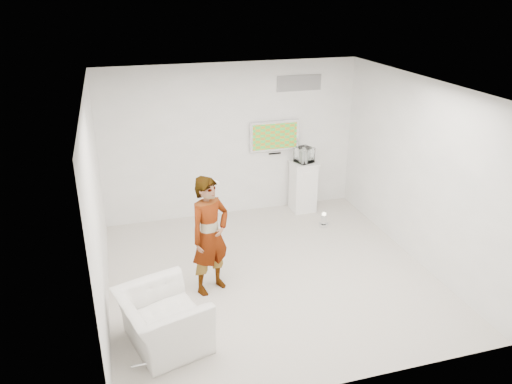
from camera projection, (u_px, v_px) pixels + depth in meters
room at (271, 188)px, 7.43m from camera, size 5.01×5.01×3.00m
tv at (274, 136)px, 9.80m from camera, size 1.00×0.08×0.60m
logo_decal at (299, 83)px, 9.58m from camera, size 0.90×0.02×0.30m
person at (210, 236)px, 7.28m from camera, size 0.79×0.70×1.82m
armchair at (163, 320)px, 6.32m from camera, size 1.25×1.34×0.73m
pedestal at (303, 186)px, 10.12m from camera, size 0.50×0.50×1.03m
floor_uplight at (324, 220)px, 9.53m from camera, size 0.19×0.19×0.28m
vitrine at (304, 155)px, 9.86m from camera, size 0.40×0.40×0.30m
console at (304, 156)px, 9.87m from camera, size 0.08×0.18×0.24m
wii_remote at (215, 182)px, 7.26m from camera, size 0.11×0.15×0.04m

